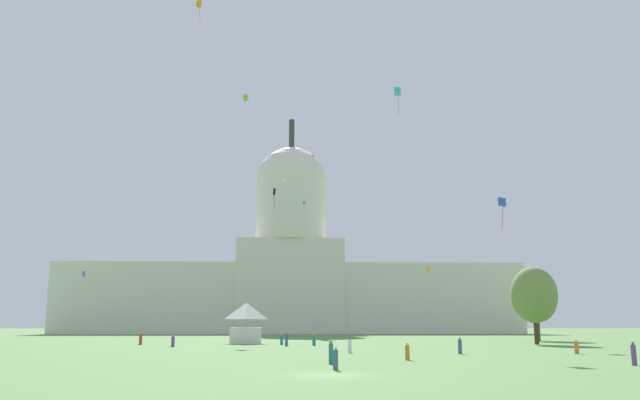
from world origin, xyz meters
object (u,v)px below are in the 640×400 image
person_teal_mid_left (314,341)px  person_teal_back_right (331,353)px  person_teal_aisle_center (282,340)px  kite_orange_high (199,5)px  tree_east_far (534,295)px  person_denim_lawn_far_right (460,346)px  person_white_lawn_far_left (350,346)px  kite_blue_mid (502,202)px  event_tent (246,322)px  kite_magenta_high (315,157)px  kite_cyan_high (397,92)px  person_purple_mid_center (173,341)px  person_orange_edge_east (407,352)px  kite_white_mid (283,180)px  kite_lime_high (246,98)px  kite_green_high (304,203)px  kite_gold_low (428,269)px  person_red_near_tent (141,339)px  kite_violet_low (84,274)px  person_denim_front_center (287,340)px  capitol_building (290,273)px  tree_east_mid (536,298)px  kite_black_mid (274,194)px  person_denim_back_left (336,359)px  person_orange_front_left (577,347)px  kite_yellow_low (279,304)px

person_teal_mid_left → person_teal_back_right: (-0.18, -42.24, 0.17)m
person_teal_aisle_center → kite_orange_high: kite_orange_high is taller
tree_east_far → person_denim_lawn_far_right: size_ratio=6.87×
person_white_lawn_far_left → person_teal_aisle_center: bearing=29.9°
kite_blue_mid → event_tent: bearing=-87.7°
kite_magenta_high → kite_cyan_high: size_ratio=0.23×
person_purple_mid_center → person_orange_edge_east: person_purple_mid_center is taller
kite_white_mid → kite_lime_high: 29.99m
kite_green_high → kite_gold_low: (27.00, -38.31, -21.94)m
person_red_near_tent → kite_violet_low: size_ratio=1.99×
person_teal_back_right → kite_orange_high: bearing=21.5°
kite_gold_low → kite_lime_high: bearing=-150.3°
person_denim_front_center → person_teal_back_right: size_ratio=1.00×
event_tent → person_orange_edge_east: size_ratio=4.29×
kite_violet_low → kite_lime_high: size_ratio=0.31×
event_tent → person_red_near_tent: bearing=-161.5°
kite_magenta_high → kite_lime_high: bearing=121.0°
capitol_building → tree_east_mid: 99.24m
kite_blue_mid → kite_black_mid: 51.19m
person_orange_edge_east → person_denim_back_left: bearing=-60.4°
person_red_near_tent → person_orange_edge_east: (31.68, -41.86, -0.13)m
kite_lime_high → kite_gold_low: bearing=-159.4°
person_orange_front_left → person_red_near_tent: person_red_near_tent is taller
kite_green_high → kite_magenta_high: bearing=66.9°
tree_east_mid → person_denim_back_left: (-41.21, -71.97, -6.81)m
person_denim_front_center → person_teal_mid_left: size_ratio=1.20×
kite_lime_high → kite_magenta_high: kite_lime_high is taller
event_tent → kite_lime_high: bearing=94.2°
person_denim_front_center → person_red_near_tent: size_ratio=1.01×
kite_lime_high → kite_green_high: 40.77m
tree_east_mid → tree_east_far: bearing=-111.7°
tree_east_far → kite_blue_mid: 15.66m
tree_east_mid → person_teal_mid_left: bearing=-150.3°
person_purple_mid_center → kite_green_high: (19.05, 92.96, 36.24)m
capitol_building → tree_east_far: size_ratio=12.50×
person_teal_aisle_center → person_white_lawn_far_left: (7.53, -27.61, -0.00)m
tree_east_mid → kite_violet_low: tree_east_mid is taller
person_denim_front_center → person_teal_mid_left: bearing=-44.7°
person_denim_front_center → kite_white_mid: kite_white_mid is taller
capitol_building → kite_yellow_low: capitol_building is taller
kite_violet_low → kite_magenta_high: bearing=26.8°
person_red_near_tent → kite_gold_low: 70.86m
person_teal_mid_left → person_denim_lawn_far_right: 29.67m
tree_east_far → kite_lime_high: (-47.67, 52.69, 49.31)m
kite_violet_low → kite_cyan_high: size_ratio=0.20×
person_teal_aisle_center → kite_black_mid: 41.30m
person_white_lawn_far_left → kite_orange_high: bearing=79.7°
kite_white_mid → kite_cyan_high: (18.07, -38.82, 5.53)m
person_teal_aisle_center → kite_gold_low: kite_gold_low is taller
person_denim_lawn_far_right → kite_white_mid: size_ratio=0.65×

